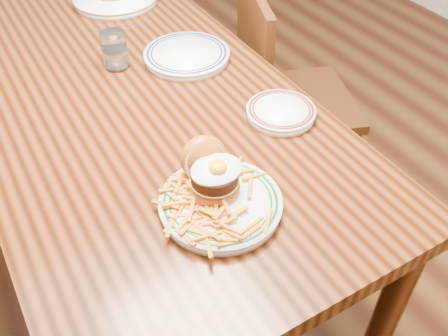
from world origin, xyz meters
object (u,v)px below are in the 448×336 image
chair_right (282,94)px  side_plate (281,112)px  main_plate (218,193)px  table (133,120)px

chair_right → side_plate: 0.59m
chair_right → side_plate: chair_right is taller
main_plate → table: bearing=97.9°
table → main_plate: bearing=-89.4°
table → chair_right: (0.62, 0.11, -0.19)m
table → side_plate: 0.43m
chair_right → main_plate: 0.90m
chair_right → main_plate: size_ratio=3.19×
table → chair_right: 0.65m
chair_right → main_plate: same height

